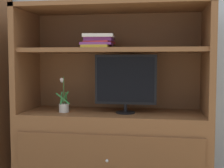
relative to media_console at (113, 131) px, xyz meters
name	(u,v)px	position (x,y,z in m)	size (l,w,h in m)	color
painted_rear_wall	(118,32)	(0.00, 0.34, 0.89)	(6.00, 0.10, 2.80)	#9EA8B2
media_console	(113,131)	(0.00, 0.00, 0.00)	(1.64, 0.61, 1.60)	brown
tv_monitor	(126,81)	(0.12, -0.05, 0.44)	(0.53, 0.16, 0.50)	black
potted_plant	(64,105)	(-0.42, -0.09, 0.23)	(0.13, 0.11, 0.31)	beige
magazine_stack	(98,42)	(-0.13, -0.01, 0.79)	(0.30, 0.34, 0.12)	gold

